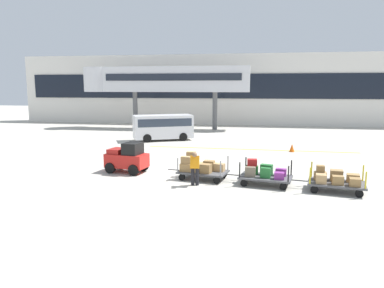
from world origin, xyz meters
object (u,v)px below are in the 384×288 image
Objects in this scene: baggage_cart_tail at (336,180)px; safety_cone_near at (292,148)px; baggage_tug at (127,158)px; baggage_cart_lead at (200,167)px; shuttle_van at (163,125)px; baggage_handler at (195,167)px; baggage_cart_middle at (264,174)px.

safety_cone_near is at bearing 95.23° from baggage_cart_tail.
baggage_tug is at bearing -139.93° from safety_cone_near.
baggage_cart_lead is 9.82m from safety_cone_near.
safety_cone_near is (-0.87, 9.52, -0.23)m from baggage_cart_tail.
shuttle_van is (-0.97, 11.49, 0.48)m from baggage_tug.
baggage_handler is at bearing -179.05° from baggage_cart_tail.
baggage_cart_tail is at bearing -11.16° from baggage_cart_middle.
baggage_cart_tail is 1.97× the size of baggage_handler.
baggage_cart_lead is 1.00× the size of baggage_cart_tail.
baggage_cart_tail is 6.08m from baggage_handler.
baggage_cart_tail is at bearing -84.77° from safety_cone_near.
baggage_cart_lead is 3.09m from baggage_cart_middle.
baggage_cart_middle reaches higher than safety_cone_near.
baggage_handler is (3.88, -1.99, 0.11)m from baggage_tug.
baggage_tug is 4.36m from baggage_handler.
baggage_cart_tail is (6.01, -1.16, -0.06)m from baggage_cart_lead.
baggage_cart_lead reaches higher than safety_cone_near.
safety_cone_near is at bearing 58.42° from baggage_cart_lead.
baggage_tug reaches higher than baggage_cart_lead.
baggage_tug is 0.74× the size of baggage_cart_tail.
baggage_cart_middle is at bearing -10.72° from baggage_cart_lead.
safety_cone_near is (5.20, 9.62, -0.59)m from baggage_handler.
baggage_tug is 4.13× the size of safety_cone_near.
baggage_cart_middle is 3.04m from baggage_cart_tail.
safety_cone_near is at bearing 61.63° from baggage_handler.
baggage_tug is 0.74× the size of baggage_cart_lead.
baggage_cart_middle is at bearing -58.16° from shuttle_van.
shuttle_van is (-4.91, 12.22, 0.67)m from baggage_cart_lead.
baggage_cart_lead is 1.97× the size of baggage_handler.
safety_cone_near is at bearing 40.07° from baggage_tug.
baggage_handler is 10.95m from safety_cone_near.
baggage_cart_middle is 15.08m from shuttle_van.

